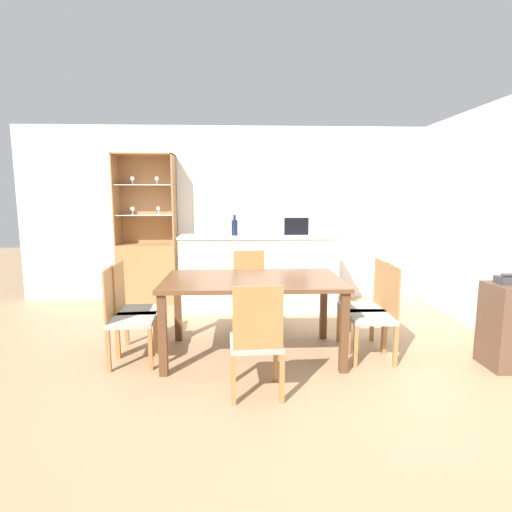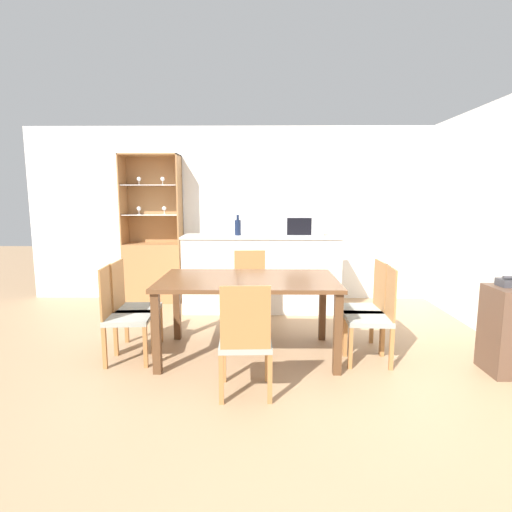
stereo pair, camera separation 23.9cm
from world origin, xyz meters
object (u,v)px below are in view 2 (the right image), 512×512
display_cabinet (154,261)px  dining_chair_head_far (250,291)px  dining_chair_side_right_near (373,316)px  dining_chair_side_left_near (123,315)px  dining_chair_head_near (245,341)px  dining_chair_side_right_far (365,307)px  dining_table (248,287)px  wine_bottle (238,227)px  microwave (303,226)px  dining_chair_side_left_far (133,307)px

display_cabinet → dining_chair_head_far: size_ratio=2.35×
dining_chair_side_right_near → dining_chair_side_left_near: (-2.33, -0.00, 0.00)m
dining_chair_side_left_near → dining_chair_head_near: bearing=56.0°
dining_chair_side_right_near → dining_chair_side_left_near: bearing=93.2°
dining_chair_side_right_far → dining_chair_side_right_near: bearing=179.1°
dining_chair_head_near → dining_chair_side_right_near: same height
dining_chair_side_left_near → dining_chair_side_right_far: bearing=92.9°
dining_table → wine_bottle: wine_bottle is taller
dining_chair_head_far → microwave: 1.26m
dining_chair_head_far → dining_chair_side_left_near: 1.51m
dining_chair_side_right_near → dining_chair_side_left_far: bearing=86.0°
dining_chair_head_far → dining_table: bearing=87.0°
wine_bottle → dining_chair_head_near: bearing=-85.5°
dining_chair_side_right_far → dining_chair_head_near: size_ratio=1.00×
dining_table → dining_chair_side_right_far: 1.20m
dining_chair_head_near → dining_chair_side_right_near: bearing=27.3°
dining_chair_side_right_far → dining_chair_head_far: same height
dining_chair_head_near → dining_chair_side_left_far: bearing=138.3°
dining_chair_side_right_far → display_cabinet: bearing=53.2°
display_cabinet → dining_chair_side_left_near: bearing=-82.5°
dining_chair_head_near → dining_chair_side_right_near: 1.34m
dining_chair_side_right_near → dining_chair_side_right_far: bearing=3.2°
dining_chair_head_near → dining_chair_head_far: 1.62m
dining_chair_side_left_near → wine_bottle: size_ratio=3.30×
dining_table → dining_chair_head_near: 0.84m
dining_chair_side_right_far → dining_chair_side_left_near: size_ratio=1.00×
dining_chair_head_near → dining_chair_side_left_near: 1.34m
display_cabinet → dining_chair_side_right_near: size_ratio=2.35×
dining_table → dining_chair_side_left_near: 1.20m
dining_chair_side_right_far → microwave: microwave is taller
microwave → dining_table: bearing=-113.3°
dining_chair_side_left_far → dining_chair_side_right_far: bearing=87.6°
dining_chair_head_far → dining_chair_head_near: bearing=86.9°
dining_table → dining_chair_side_right_far: (1.16, 0.15, -0.23)m
dining_chair_side_right_far → dining_chair_side_right_near: same height
display_cabinet → dining_chair_head_near: bearing=-63.0°
display_cabinet → dining_chair_side_right_far: bearing=-35.9°
dining_chair_side_left_far → dining_table: bearing=80.4°
dining_chair_side_right_far → dining_chair_side_left_near: 2.35m
dining_chair_side_left_near → dining_table: bearing=92.9°
dining_chair_side_right_far → wine_bottle: bearing=42.3°
wine_bottle → dining_chair_side_right_near: bearing=-52.1°
dining_chair_head_near → dining_chair_side_left_far: (-1.17, 0.96, 0.00)m
display_cabinet → wine_bottle: size_ratio=7.77×
dining_chair_head_near → dining_chair_side_left_far: size_ratio=1.00×
dining_chair_side_right_far → dining_chair_side_right_near: (-0.00, -0.30, 0.00)m
dining_chair_side_left_far → dining_chair_side_left_near: same height
dining_chair_side_right_near → dining_chair_side_left_far: (-2.33, 0.30, 0.00)m
dining_chair_head_near → microwave: bearing=71.8°
dining_chair_side_left_near → microwave: microwave is taller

